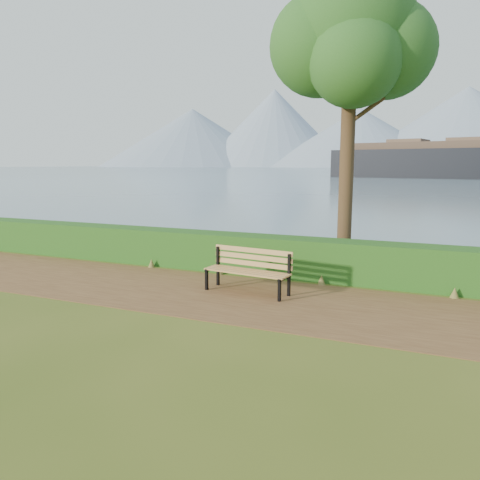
% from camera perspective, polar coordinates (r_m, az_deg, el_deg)
% --- Properties ---
extents(ground, '(140.00, 140.00, 0.00)m').
position_cam_1_polar(ground, '(10.02, -1.89, -7.30)').
color(ground, '#425618').
rests_on(ground, ground).
extents(path, '(40.00, 3.40, 0.01)m').
position_cam_1_polar(path, '(10.28, -1.18, -6.84)').
color(path, brown).
rests_on(path, ground).
extents(hedge, '(32.00, 0.85, 1.00)m').
position_cam_1_polar(hedge, '(12.24, 3.24, -1.84)').
color(hedge, '#1B4012').
rests_on(hedge, ground).
extents(water, '(700.00, 510.00, 0.00)m').
position_cam_1_polar(water, '(268.75, 22.45, 7.98)').
color(water, slate).
rests_on(water, ground).
extents(mountains, '(585.00, 190.00, 70.00)m').
position_cam_1_polar(mountains, '(415.71, 21.73, 12.07)').
color(mountains, gray).
rests_on(mountains, ground).
extents(bench, '(2.02, 0.81, 0.98)m').
position_cam_1_polar(bench, '(10.47, 1.11, -3.37)').
color(bench, black).
rests_on(bench, ground).
extents(tree, '(4.24, 3.50, 8.23)m').
position_cam_1_polar(tree, '(13.47, 13.36, 23.04)').
color(tree, '#3B2218').
rests_on(tree, ground).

